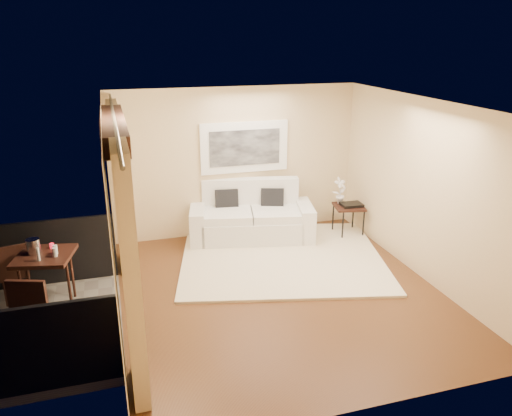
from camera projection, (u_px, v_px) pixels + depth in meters
name	position (u px, v px, depth m)	size (l,w,h in m)	color
floor	(281.00, 292.00, 7.26)	(5.00, 5.00, 0.00)	brown
room_shell	(113.00, 127.00, 5.86)	(5.00, 6.40, 5.00)	white
balcony	(35.00, 316.00, 6.32)	(1.81, 2.60, 1.17)	#605B56
curtains	(124.00, 221.00, 6.25)	(0.16, 4.80, 2.64)	tan
artwork	(245.00, 147.00, 8.99)	(1.62, 0.07, 0.92)	white
rug	(282.00, 257.00, 8.36)	(3.29, 2.87, 0.04)	#F3E5C3
sofa	(251.00, 219.00, 9.08)	(2.34, 1.37, 1.05)	white
side_table	(349.00, 209.00, 9.19)	(0.61, 0.61, 0.57)	black
tray	(352.00, 205.00, 9.15)	(0.38, 0.28, 0.05)	black
orchid	(340.00, 191.00, 9.21)	(0.26, 0.18, 0.50)	white
bistro_table	(45.00, 260.00, 6.57)	(0.83, 0.83, 0.82)	black
balcony_chair_far	(14.00, 269.00, 6.85)	(0.45, 0.46, 0.88)	black
balcony_chair_near	(26.00, 319.00, 5.50)	(0.56, 0.56, 1.01)	black
ice_bucket	(33.00, 246.00, 6.55)	(0.18, 0.18, 0.20)	silver
candle	(52.00, 246.00, 6.72)	(0.06, 0.06, 0.07)	red
vase	(38.00, 254.00, 6.33)	(0.04, 0.04, 0.18)	white
glass_a	(55.00, 252.00, 6.47)	(0.06, 0.06, 0.12)	silver
glass_b	(55.00, 250.00, 6.55)	(0.06, 0.06, 0.12)	white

